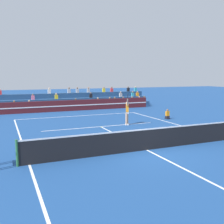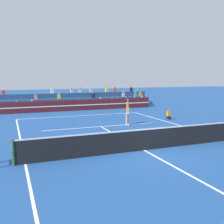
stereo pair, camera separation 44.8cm
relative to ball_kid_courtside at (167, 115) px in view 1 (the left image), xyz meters
The scene contains 8 objects.
ground_plane 9.68m from the ball_kid_courtside, 130.68° to the right, with size 120.00×120.00×0.00m, color navy.
court_lines 9.68m from the ball_kid_courtside, 130.68° to the right, with size 11.10×23.90×0.01m.
tennis_net 9.68m from the ball_kid_courtside, 130.68° to the right, with size 12.00×0.10×1.10m.
sponsor_banner_wall 10.37m from the ball_kid_courtside, 127.46° to the left, with size 18.00×0.26×1.10m.
bleacher_stand 12.47m from the ball_kid_courtside, 120.24° to the left, with size 20.03×2.85×2.28m.
ball_kid_courtside is the anchor object (origin of this frame).
tennis_player 4.44m from the ball_kid_courtside, 166.41° to the right, with size 0.63×1.10×2.41m.
tennis_ball 6.54m from the ball_kid_courtside, 168.51° to the right, with size 0.07×0.07×0.07m, color #C6DB33.
Camera 1 is at (-6.41, -10.73, 3.60)m, focal length 42.00 mm.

